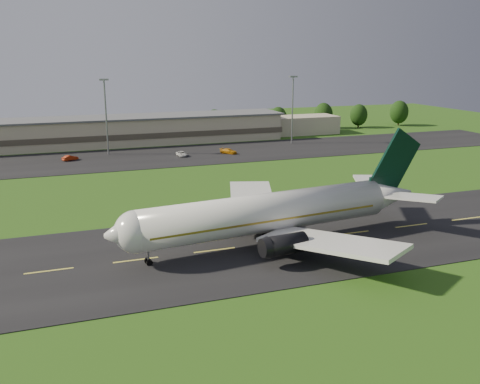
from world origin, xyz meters
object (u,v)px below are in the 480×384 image
object	(u,v)px
light_mast_east	(293,102)
service_vehicle_b	(70,158)
terminal	(107,132)
service_vehicle_c	(182,154)
light_mast_centre	(106,108)
airliner	(271,213)
service_vehicle_d	(229,151)

from	to	relation	value
light_mast_east	service_vehicle_b	xyz separation A→B (m)	(-65.24, -5.73, -11.97)
terminal	service_vehicle_c	distance (m)	30.94
service_vehicle_b	service_vehicle_c	distance (m)	28.72
terminal	light_mast_centre	world-z (taller)	light_mast_centre
airliner	service_vehicle_b	bearing A→B (deg)	102.03
service_vehicle_d	light_mast_centre	bearing A→B (deg)	118.60
service_vehicle_b	service_vehicle_c	size ratio (longest dim) A/B	0.88
light_mast_centre	service_vehicle_b	bearing A→B (deg)	-150.76
service_vehicle_b	service_vehicle_c	xyz separation A→B (m)	(28.46, -3.85, -0.03)
terminal	light_mast_east	size ratio (longest dim) A/B	7.13
service_vehicle_c	service_vehicle_d	world-z (taller)	service_vehicle_d
service_vehicle_c	light_mast_centre	bearing A→B (deg)	147.62
terminal	light_mast_east	xyz separation A→B (m)	(53.60, -16.18, 8.75)
terminal	light_mast_centre	bearing A→B (deg)	-94.95
light_mast_east	light_mast_centre	bearing A→B (deg)	180.00
airliner	terminal	bearing A→B (deg)	91.34
light_mast_east	service_vehicle_b	world-z (taller)	light_mast_east
terminal	service_vehicle_c	xyz separation A→B (m)	(16.82, -25.76, -3.25)
service_vehicle_c	service_vehicle_d	size ratio (longest dim) A/B	0.95
terminal	service_vehicle_c	bearing A→B (deg)	-56.86
light_mast_east	service_vehicle_d	size ratio (longest dim) A/B	4.23
service_vehicle_c	service_vehicle_d	distance (m)	13.02
light_mast_east	service_vehicle_d	world-z (taller)	light_mast_east
airliner	service_vehicle_c	distance (m)	70.53
airliner	light_mast_centre	bearing A→B (deg)	93.87
service_vehicle_b	service_vehicle_d	xyz separation A→B (m)	(41.46, -4.55, 0.03)
light_mast_east	service_vehicle_b	distance (m)	66.58
service_vehicle_c	service_vehicle_d	bearing A→B (deg)	-7.73
terminal	service_vehicle_b	xyz separation A→B (m)	(-11.64, -21.92, -3.22)
terminal	light_mast_centre	xyz separation A→B (m)	(-1.40, -16.18, 8.75)
service_vehicle_b	service_vehicle_d	world-z (taller)	service_vehicle_d
light_mast_centre	service_vehicle_c	distance (m)	23.83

